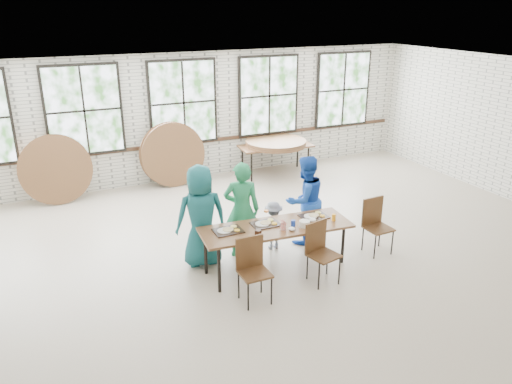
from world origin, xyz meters
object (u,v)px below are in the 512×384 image
chair_near_left (252,264)px  chair_near_right (320,247)px  storage_table (276,147)px  dining_table (276,229)px

chair_near_left → chair_near_right: same height
chair_near_left → storage_table: size_ratio=0.51×
dining_table → storage_table: same height
chair_near_left → dining_table: bearing=42.8°
storage_table → chair_near_left: bearing=-115.8°
dining_table → storage_table: (2.15, 4.27, -0.00)m
dining_table → storage_table: bearing=68.0°
chair_near_left → storage_table: (2.86, 4.92, 0.13)m
chair_near_left → chair_near_right: size_ratio=1.00×
dining_table → chair_near_left: chair_near_left is taller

